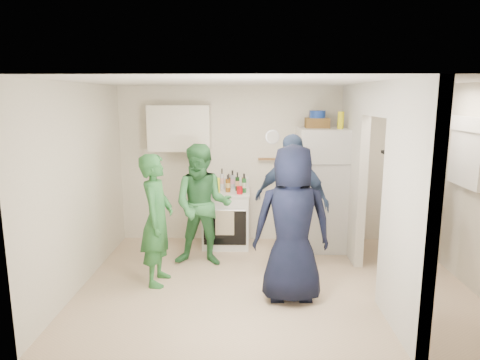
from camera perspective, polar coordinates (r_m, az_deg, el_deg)
name	(u,v)px	position (r m, az deg, el deg)	size (l,w,h in m)	color
floor	(274,282)	(5.63, 4.54, -13.41)	(4.80, 4.80, 0.00)	#CCB190
wall_back	(269,165)	(6.91, 3.87, 2.05)	(4.80, 4.80, 0.00)	silver
wall_front	(288,228)	(3.60, 6.43, -6.43)	(4.80, 4.80, 0.00)	silver
wall_left	(81,186)	(5.62, -20.48, -0.70)	(3.40, 3.40, 0.00)	silver
wall_right	(474,187)	(5.90, 28.70, -0.85)	(3.40, 3.40, 0.00)	silver
ceiling	(277,82)	(5.13, 4.97, 12.94)	(4.80, 4.80, 0.00)	white
partition_pier_back	(352,171)	(6.49, 14.77, 1.13)	(0.12, 1.20, 2.50)	silver
partition_pier_front	(407,210)	(4.43, 21.38, -3.79)	(0.12, 1.20, 2.50)	silver
partition_header	(379,99)	(5.34, 18.10, 10.23)	(0.12, 1.00, 0.40)	silver
stove	(226,218)	(6.76, -1.89, -5.15)	(0.74, 0.62, 0.88)	white
upper_cabinet	(180,128)	(6.74, -8.05, 6.87)	(0.95, 0.34, 0.70)	silver
fridge	(322,189)	(6.70, 10.87, -1.17)	(0.77, 0.75, 1.86)	silver
wicker_basket	(317,123)	(6.60, 10.25, 7.50)	(0.35, 0.25, 0.15)	brown
blue_bowl	(317,114)	(6.59, 10.29, 8.62)	(0.24, 0.24, 0.11)	#16389C
yellow_cup_stack_top	(341,120)	(6.51, 13.28, 7.77)	(0.09, 0.09, 0.25)	#FFF715
wall_clock	(272,137)	(6.84, 4.35, 5.75)	(0.22, 0.22, 0.03)	white
spice_shelf	(269,159)	(6.84, 3.90, 2.81)	(0.35, 0.08, 0.03)	olive
nook_window	(467,152)	(6.01, 28.02, 3.28)	(0.03, 0.70, 0.80)	black
nook_window_frame	(466,152)	(6.00, 27.89, 3.29)	(0.04, 0.76, 0.86)	white
nook_valance	(467,124)	(5.96, 27.97, 6.63)	(0.04, 0.82, 0.18)	white
yellow_cup_stack_stove	(217,186)	(6.42, -3.09, -0.82)	(0.09, 0.09, 0.25)	#FEFF15
red_cup	(240,190)	(6.44, -0.05, -1.36)	(0.09, 0.09, 0.12)	#B40C13
person_green_left	(157,220)	(5.43, -11.02, -5.23)	(0.60, 0.40, 1.65)	#307834
person_green_center	(203,205)	(5.93, -5.00, -3.41)	(0.83, 0.64, 1.70)	#3B864A
person_denim	(291,202)	(5.85, 6.78, -2.91)	(1.08, 0.45, 1.85)	#354875
person_navy	(292,224)	(4.90, 6.98, -5.83)	(0.89, 0.58, 1.82)	black
person_nook	(405,204)	(6.08, 21.11, -3.05)	(1.19, 0.69, 1.85)	black
bottle_a	(207,181)	(6.76, -4.40, -0.10)	(0.08, 0.08, 0.28)	brown
bottle_b	(214,183)	(6.56, -3.45, -0.40)	(0.08, 0.08, 0.29)	#1C5526
bottle_c	(222,179)	(6.78, -2.41, 0.17)	(0.06, 0.06, 0.33)	silver
bottle_d	(228,183)	(6.57, -1.62, -0.47)	(0.07, 0.07, 0.27)	brown
bottle_e	(233,179)	(6.81, -1.00, 0.07)	(0.08, 0.08, 0.29)	#A7AEB9
bottle_f	(237,182)	(6.65, -0.34, -0.21)	(0.06, 0.06, 0.29)	#133415
bottle_g	(244,182)	(6.75, 0.51, -0.20)	(0.07, 0.07, 0.26)	olive
bottle_h	(205,184)	(6.53, -4.70, -0.52)	(0.07, 0.07, 0.28)	#A5ABB1
bottle_i	(229,182)	(6.74, -1.51, -0.23)	(0.06, 0.06, 0.25)	#50250D
bottle_j	(244,183)	(6.52, 0.57, -0.44)	(0.07, 0.07, 0.29)	#1F5B28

